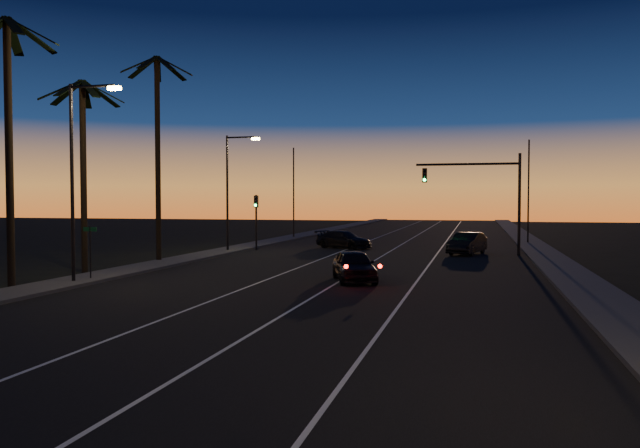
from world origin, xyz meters
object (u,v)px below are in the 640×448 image
(right_car, at_px, (467,243))
(signal_mast, at_px, (484,186))
(lead_car, at_px, (354,265))
(cross_car, at_px, (344,240))

(right_car, bearing_deg, signal_mast, -8.61)
(signal_mast, height_order, lead_car, signal_mast)
(lead_car, relative_size, cross_car, 1.00)
(signal_mast, relative_size, right_car, 1.45)
(cross_car, bearing_deg, right_car, -19.20)
(signal_mast, distance_m, cross_car, 11.87)
(lead_car, relative_size, right_car, 1.04)
(signal_mast, distance_m, right_car, 4.16)
(signal_mast, xyz_separation_m, lead_car, (-6.01, -15.90, -4.04))
(cross_car, bearing_deg, lead_car, -76.72)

